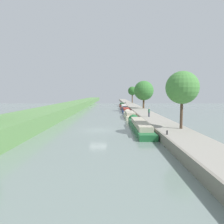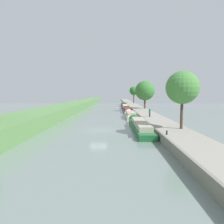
{
  "view_description": "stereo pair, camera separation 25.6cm",
  "coord_description": "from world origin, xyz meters",
  "views": [
    {
      "loc": [
        2.09,
        -30.2,
        5.44
      ],
      "look_at": [
        1.87,
        18.55,
        1.0
      ],
      "focal_mm": 33.03,
      "sensor_mm": 36.0,
      "label": 1
    },
    {
      "loc": [
        2.35,
        -30.2,
        5.44
      ],
      "look_at": [
        1.87,
        18.55,
        1.0
      ],
      "focal_mm": 33.03,
      "sensor_mm": 36.0,
      "label": 2
    }
  ],
  "objects": [
    {
      "name": "person_walking",
      "position": [
        9.12,
        8.69,
        1.87
      ],
      "size": [
        0.34,
        0.34,
        1.66
      ],
      "color": "#282D42",
      "rests_on": "right_towpath"
    },
    {
      "name": "ground_plane",
      "position": [
        0.0,
        0.0,
        0.0
      ],
      "size": [
        160.0,
        160.0,
        0.0
      ],
      "primitive_type": "plane",
      "color": "slate"
    },
    {
      "name": "narrowboat_maroon",
      "position": [
        6.21,
        41.87,
        0.58
      ],
      "size": [
        1.82,
        15.61,
        2.0
      ],
      "color": "maroon",
      "rests_on": "ground_plane"
    },
    {
      "name": "mooring_bollard_near",
      "position": [
        8.04,
        -8.3,
        1.22
      ],
      "size": [
        0.16,
        0.16,
        0.45
      ],
      "color": "black",
      "rests_on": "right_towpath"
    },
    {
      "name": "right_towpath",
      "position": [
        9.84,
        0.0,
        0.5
      ],
      "size": [
        4.22,
        260.0,
        0.99
      ],
      "color": "gray",
      "rests_on": "ground_plane"
    },
    {
      "name": "stone_quay",
      "position": [
        7.61,
        0.0,
        0.52
      ],
      "size": [
        0.25,
        260.0,
        1.04
      ],
      "color": "gray",
      "rests_on": "ground_plane"
    },
    {
      "name": "narrowboat_cream",
      "position": [
        6.05,
        16.56,
        0.56
      ],
      "size": [
        2.15,
        11.62,
        2.05
      ],
      "color": "beige",
      "rests_on": "ground_plane"
    },
    {
      "name": "narrowboat_red",
      "position": [
        6.23,
        56.28,
        0.59
      ],
      "size": [
        1.81,
        10.64,
        2.04
      ],
      "color": "maroon",
      "rests_on": "ground_plane"
    },
    {
      "name": "narrowboat_blue",
      "position": [
        6.08,
        29.01,
        0.53
      ],
      "size": [
        1.93,
        10.8,
        1.9
      ],
      "color": "#283D93",
      "rests_on": "ground_plane"
    },
    {
      "name": "left_grassy_bank",
      "position": [
        -11.36,
        0.0,
        1.12
      ],
      "size": [
        7.24,
        260.0,
        2.23
      ],
      "color": "#5B894C",
      "rests_on": "ground_plane"
    },
    {
      "name": "tree_rightbank_near",
      "position": [
        10.81,
        -4.51,
        6.13
      ],
      "size": [
        4.08,
        4.08,
        7.2
      ],
      "color": "#4C3828",
      "rests_on": "right_towpath"
    },
    {
      "name": "tree_rightbank_midnear",
      "position": [
        11.42,
        30.48,
        6.21
      ],
      "size": [
        5.71,
        5.71,
        8.09
      ],
      "color": "brown",
      "rests_on": "right_towpath"
    },
    {
      "name": "narrowboat_green",
      "position": [
        6.23,
        0.95,
        0.58
      ],
      "size": [
        2.13,
        16.7,
        2.05
      ],
      "color": "#1E6033",
      "rests_on": "ground_plane"
    },
    {
      "name": "mooring_bollard_far",
      "position": [
        8.04,
        61.22,
        1.22
      ],
      "size": [
        0.16,
        0.16,
        0.45
      ],
      "color": "black",
      "rests_on": "right_towpath"
    },
    {
      "name": "tree_rightbank_midfar",
      "position": [
        11.45,
        64.92,
        6.52
      ],
      "size": [
        3.96,
        3.96,
        7.56
      ],
      "color": "brown",
      "rests_on": "right_towpath"
    }
  ]
}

